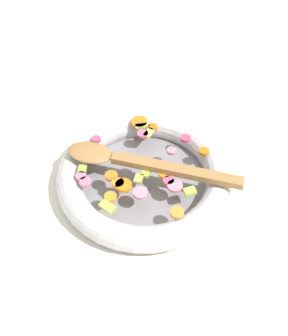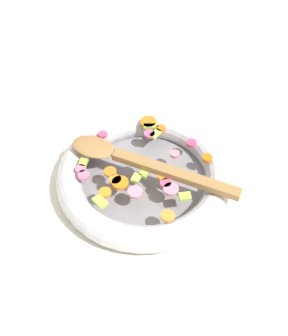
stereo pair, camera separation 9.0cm
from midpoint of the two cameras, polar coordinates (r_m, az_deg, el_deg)
ground_plane at (r=0.93m, az=-2.74°, el=-2.20°), size 4.00×4.00×0.00m
skillet at (r=0.92m, az=-2.79°, el=-1.32°), size 0.34×0.34×0.05m
chopped_vegetables at (r=0.90m, az=-3.57°, el=0.07°), size 0.26×0.26×0.01m
wooden_spoon at (r=0.89m, az=-4.02°, el=0.63°), size 0.10×0.34×0.01m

